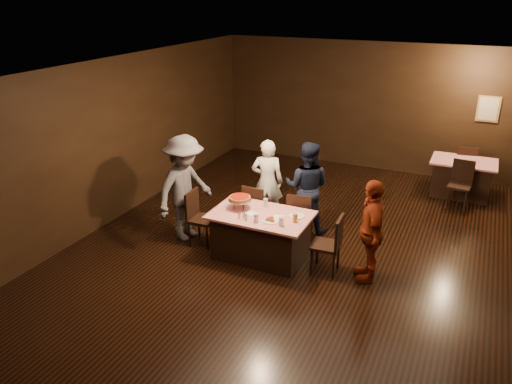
% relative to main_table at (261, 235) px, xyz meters
% --- Properties ---
extents(room, '(10.00, 10.04, 3.02)m').
position_rel_main_table_xyz_m(room, '(0.87, 0.14, 1.75)').
color(room, black).
rests_on(room, ground).
extents(main_table, '(1.60, 1.00, 0.77)m').
position_rel_main_table_xyz_m(main_table, '(0.00, 0.00, 0.00)').
color(main_table, '#B60C0C').
rests_on(main_table, ground).
extents(back_table, '(1.30, 0.90, 0.77)m').
position_rel_main_table_xyz_m(back_table, '(2.78, 4.19, 0.00)').
color(back_table, '#B30B1F').
rests_on(back_table, ground).
extents(chair_far_left, '(0.45, 0.45, 0.95)m').
position_rel_main_table_xyz_m(chair_far_left, '(-0.40, 0.75, 0.09)').
color(chair_far_left, black).
rests_on(chair_far_left, ground).
extents(chair_far_right, '(0.49, 0.49, 0.95)m').
position_rel_main_table_xyz_m(chair_far_right, '(0.40, 0.75, 0.09)').
color(chair_far_right, black).
rests_on(chair_far_right, ground).
extents(chair_end_left, '(0.43, 0.43, 0.95)m').
position_rel_main_table_xyz_m(chair_end_left, '(-1.10, 0.00, 0.09)').
color(chair_end_left, black).
rests_on(chair_end_left, ground).
extents(chair_end_right, '(0.44, 0.44, 0.95)m').
position_rel_main_table_xyz_m(chair_end_right, '(1.10, -0.00, 0.09)').
color(chair_end_right, black).
rests_on(chair_end_right, ground).
extents(chair_back_near, '(0.46, 0.46, 0.95)m').
position_rel_main_table_xyz_m(chair_back_near, '(2.78, 3.49, 0.09)').
color(chair_back_near, black).
rests_on(chair_back_near, ground).
extents(chair_back_far, '(0.48, 0.48, 0.95)m').
position_rel_main_table_xyz_m(chair_back_far, '(2.78, 4.79, 0.09)').
color(chair_back_far, black).
rests_on(chair_back_far, ground).
extents(diner_white_jacket, '(0.68, 0.55, 1.61)m').
position_rel_main_table_xyz_m(diner_white_jacket, '(-0.45, 1.26, 0.42)').
color(diner_white_jacket, white).
rests_on(diner_white_jacket, ground).
extents(diner_navy_hoodie, '(0.89, 0.73, 1.68)m').
position_rel_main_table_xyz_m(diner_navy_hoodie, '(0.34, 1.24, 0.45)').
color(diner_navy_hoodie, black).
rests_on(diner_navy_hoodie, ground).
extents(diner_grey_knit, '(0.93, 1.33, 1.88)m').
position_rel_main_table_xyz_m(diner_grey_knit, '(-1.47, 0.08, 0.55)').
color(diner_grey_knit, '#58585D').
rests_on(diner_grey_knit, ground).
extents(diner_red_shirt, '(0.69, 1.02, 1.61)m').
position_rel_main_table_xyz_m(diner_red_shirt, '(1.74, 0.08, 0.42)').
color(diner_red_shirt, maroon).
rests_on(diner_red_shirt, ground).
extents(pizza_stand, '(0.38, 0.38, 0.22)m').
position_rel_main_table_xyz_m(pizza_stand, '(-0.40, 0.05, 0.57)').
color(pizza_stand, black).
rests_on(pizza_stand, main_table).
extents(plate_with_slice, '(0.25, 0.25, 0.06)m').
position_rel_main_table_xyz_m(plate_with_slice, '(0.25, -0.18, 0.41)').
color(plate_with_slice, white).
rests_on(plate_with_slice, main_table).
extents(plate_empty, '(0.25, 0.25, 0.01)m').
position_rel_main_table_xyz_m(plate_empty, '(0.55, 0.15, 0.39)').
color(plate_empty, white).
rests_on(plate_empty, main_table).
extents(glass_front_left, '(0.08, 0.08, 0.14)m').
position_rel_main_table_xyz_m(glass_front_left, '(0.05, -0.30, 0.46)').
color(glass_front_left, silver).
rests_on(glass_front_left, main_table).
extents(glass_front_right, '(0.08, 0.08, 0.14)m').
position_rel_main_table_xyz_m(glass_front_right, '(0.45, -0.25, 0.46)').
color(glass_front_right, silver).
rests_on(glass_front_right, main_table).
extents(glass_amber, '(0.08, 0.08, 0.14)m').
position_rel_main_table_xyz_m(glass_amber, '(0.60, -0.05, 0.46)').
color(glass_amber, '#BF7F26').
rests_on(glass_amber, main_table).
extents(glass_back, '(0.08, 0.08, 0.14)m').
position_rel_main_table_xyz_m(glass_back, '(-0.05, 0.30, 0.46)').
color(glass_back, silver).
rests_on(glass_back, main_table).
extents(condiments, '(0.17, 0.10, 0.09)m').
position_rel_main_table_xyz_m(condiments, '(-0.18, -0.28, 0.43)').
color(condiments, silver).
rests_on(condiments, main_table).
extents(napkin_center, '(0.19, 0.19, 0.01)m').
position_rel_main_table_xyz_m(napkin_center, '(0.30, -0.00, 0.39)').
color(napkin_center, white).
rests_on(napkin_center, main_table).
extents(napkin_left, '(0.21, 0.21, 0.01)m').
position_rel_main_table_xyz_m(napkin_left, '(-0.15, -0.05, 0.39)').
color(napkin_left, white).
rests_on(napkin_left, main_table).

